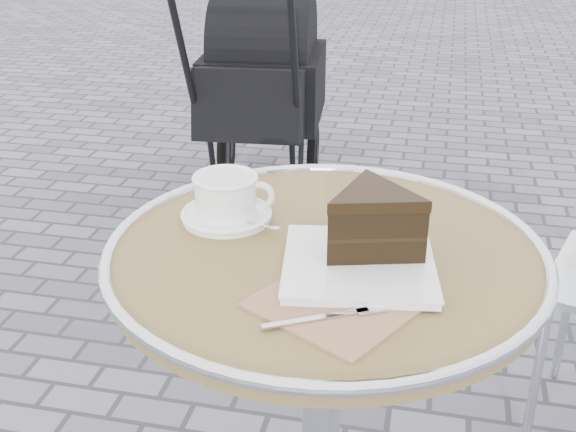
% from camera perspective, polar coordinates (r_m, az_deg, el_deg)
% --- Properties ---
extents(cafe_table, '(0.72, 0.72, 0.74)m').
position_cam_1_polar(cafe_table, '(1.26, 2.80, -9.19)').
color(cafe_table, silver).
rests_on(cafe_table, ground).
extents(cappuccino_set, '(0.18, 0.16, 0.08)m').
position_cam_1_polar(cappuccino_set, '(1.26, -4.83, 1.26)').
color(cappuccino_set, white).
rests_on(cappuccino_set, cafe_table).
extents(cake_plate_set, '(0.28, 0.37, 0.12)m').
position_cam_1_polar(cake_plate_set, '(1.10, 6.46, -1.27)').
color(cake_plate_set, '#9B6E55').
rests_on(cake_plate_set, cafe_table).
extents(baby_stroller, '(0.51, 0.98, 0.98)m').
position_cam_1_polar(baby_stroller, '(2.98, -2.19, 9.16)').
color(baby_stroller, black).
rests_on(baby_stroller, ground).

